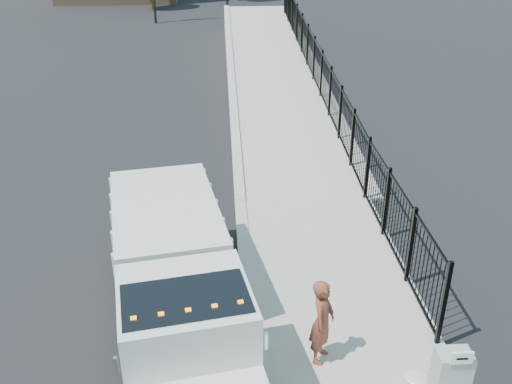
{
  "coord_description": "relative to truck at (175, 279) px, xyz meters",
  "views": [
    {
      "loc": [
        -0.42,
        -10.17,
        7.66
      ],
      "look_at": [
        0.33,
        2.0,
        1.41
      ],
      "focal_mm": 40.0,
      "sensor_mm": 36.0,
      "label": 1
    }
  ],
  "objects": [
    {
      "name": "curb",
      "position": [
        1.4,
        -0.75,
        -1.21
      ],
      "size": [
        0.3,
        12.0,
        0.16
      ],
      "primitive_type": "cube",
      "color": "#ADAAA3",
      "rests_on": "ground"
    },
    {
      "name": "truck",
      "position": [
        0.0,
        0.0,
        0.0
      ],
      "size": [
        3.27,
        6.96,
        2.29
      ],
      "rotation": [
        0.0,
        0.0,
        0.18
      ],
      "color": "black",
      "rests_on": "ground"
    },
    {
      "name": "iron_fence",
      "position": [
        4.95,
        13.25,
        -0.39
      ],
      "size": [
        0.1,
        28.0,
        1.8
      ],
      "primitive_type": "cube",
      "color": "black",
      "rests_on": "ground"
    },
    {
      "name": "worker",
      "position": [
        2.66,
        -1.01,
        -0.32
      ],
      "size": [
        0.62,
        0.73,
        1.7
      ],
      "primitive_type": "imported",
      "rotation": [
        0.0,
        0.0,
        1.15
      ],
      "color": "brown",
      "rests_on": "sidewalk"
    },
    {
      "name": "ground",
      "position": [
        1.4,
        1.25,
        -1.29
      ],
      "size": [
        120.0,
        120.0,
        0.0
      ],
      "primitive_type": "plane",
      "color": "black",
      "rests_on": "ground"
    },
    {
      "name": "debris",
      "position": [
        4.28,
        -1.67,
        -1.11
      ],
      "size": [
        0.45,
        0.45,
        0.11
      ],
      "primitive_type": "ellipsoid",
      "color": "silver",
      "rests_on": "sidewalk"
    },
    {
      "name": "arrow_sign",
      "position": [
        4.5,
        -2.58,
        0.19
      ],
      "size": [
        0.35,
        0.04,
        0.22
      ],
      "primitive_type": "cube",
      "color": "white",
      "rests_on": "utility_cabinet"
    },
    {
      "name": "ramp",
      "position": [
        3.53,
        17.25,
        -1.29
      ],
      "size": [
        3.95,
        24.06,
        3.19
      ],
      "primitive_type": "cube",
      "rotation": [
        0.06,
        0.0,
        0.0
      ],
      "color": "#9E998E",
      "rests_on": "ground"
    },
    {
      "name": "sidewalk",
      "position": [
        3.33,
        -0.75,
        -1.23
      ],
      "size": [
        3.55,
        12.0,
        0.12
      ],
      "primitive_type": "cube",
      "color": "#9E998E",
      "rests_on": "ground"
    },
    {
      "name": "utility_cabinet",
      "position": [
        4.5,
        -2.36,
        -0.54
      ],
      "size": [
        0.55,
        0.4,
        1.25
      ],
      "primitive_type": "cube",
      "color": "gray",
      "rests_on": "sidewalk"
    }
  ]
}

